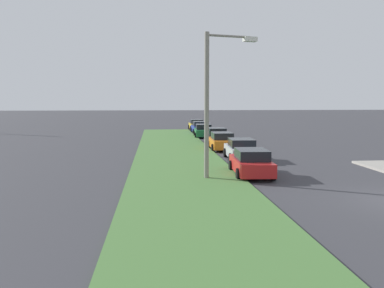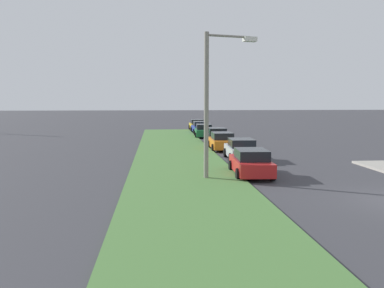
{
  "view_description": "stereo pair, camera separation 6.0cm",
  "coord_description": "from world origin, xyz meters",
  "px_view_note": "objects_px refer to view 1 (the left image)",
  "views": [
    {
      "loc": [
        -15.19,
        9.97,
        4.11
      ],
      "look_at": [
        12.51,
        7.43,
        1.09
      ],
      "focal_mm": 37.79,
      "sensor_mm": 36.0,
      "label": 1
    },
    {
      "loc": [
        -15.19,
        9.91,
        4.11
      ],
      "look_at": [
        12.51,
        7.43,
        1.09
      ],
      "focal_mm": 37.79,
      "sensor_mm": 36.0,
      "label": 2
    }
  ],
  "objects_px": {
    "parked_car_black": "(216,136)",
    "parked_car_blue": "(200,127)",
    "parked_car_silver": "(241,149)",
    "streetlight": "(213,95)",
    "parked_car_red": "(251,163)",
    "parked_car_orange": "(222,141)",
    "parked_car_green": "(203,131)",
    "parked_car_yellow": "(196,125)"
  },
  "relations": [
    {
      "from": "parked_car_black",
      "to": "parked_car_blue",
      "type": "xyz_separation_m",
      "value": [
        11.7,
        0.33,
        0.0
      ]
    },
    {
      "from": "parked_car_silver",
      "to": "streetlight",
      "type": "distance_m",
      "value": 8.22
    },
    {
      "from": "parked_car_red",
      "to": "parked_car_orange",
      "type": "relative_size",
      "value": 1.01
    },
    {
      "from": "parked_car_silver",
      "to": "parked_car_green",
      "type": "height_order",
      "value": "same"
    },
    {
      "from": "parked_car_yellow",
      "to": "streetlight",
      "type": "distance_m",
      "value": 35.08
    },
    {
      "from": "parked_car_red",
      "to": "parked_car_silver",
      "type": "relative_size",
      "value": 1.0
    },
    {
      "from": "parked_car_yellow",
      "to": "streetlight",
      "type": "xyz_separation_m",
      "value": [
        -34.79,
        2.71,
        3.67
      ]
    },
    {
      "from": "parked_car_orange",
      "to": "parked_car_yellow",
      "type": "xyz_separation_m",
      "value": [
        22.41,
        -0.19,
        0.0
      ]
    },
    {
      "from": "parked_car_silver",
      "to": "parked_car_red",
      "type": "bearing_deg",
      "value": 175.48
    },
    {
      "from": "parked_car_red",
      "to": "parked_car_orange",
      "type": "xyz_separation_m",
      "value": [
        11.55,
        -0.29,
        0.0
      ]
    },
    {
      "from": "parked_car_yellow",
      "to": "parked_car_green",
      "type": "bearing_deg",
      "value": 177.89
    },
    {
      "from": "parked_car_silver",
      "to": "streetlight",
      "type": "relative_size",
      "value": 0.58
    },
    {
      "from": "parked_car_black",
      "to": "parked_car_silver",
      "type": "bearing_deg",
      "value": -179.02
    },
    {
      "from": "parked_car_yellow",
      "to": "parked_car_orange",
      "type": "bearing_deg",
      "value": 179.24
    },
    {
      "from": "parked_car_orange",
      "to": "parked_car_black",
      "type": "bearing_deg",
      "value": -3.44
    },
    {
      "from": "parked_car_black",
      "to": "parked_car_red",
      "type": "bearing_deg",
      "value": 178.56
    },
    {
      "from": "parked_car_green",
      "to": "parked_car_yellow",
      "type": "relative_size",
      "value": 1.02
    },
    {
      "from": "parked_car_blue",
      "to": "parked_car_red",
      "type": "bearing_deg",
      "value": 178.59
    },
    {
      "from": "parked_car_red",
      "to": "parked_car_silver",
      "type": "distance_m",
      "value": 5.95
    },
    {
      "from": "parked_car_black",
      "to": "parked_car_yellow",
      "type": "xyz_separation_m",
      "value": [
        16.98,
        0.2,
        0.0
      ]
    },
    {
      "from": "parked_car_silver",
      "to": "parked_car_black",
      "type": "bearing_deg",
      "value": 2.41
    },
    {
      "from": "parked_car_green",
      "to": "parked_car_silver",
      "type": "bearing_deg",
      "value": -175.33
    },
    {
      "from": "parked_car_red",
      "to": "parked_car_silver",
      "type": "bearing_deg",
      "value": -4.14
    },
    {
      "from": "parked_car_silver",
      "to": "streetlight",
      "type": "bearing_deg",
      "value": 158.72
    },
    {
      "from": "parked_car_orange",
      "to": "parked_car_blue",
      "type": "bearing_deg",
      "value": 0.44
    },
    {
      "from": "parked_car_black",
      "to": "parked_car_blue",
      "type": "bearing_deg",
      "value": 2.46
    },
    {
      "from": "parked_car_red",
      "to": "streetlight",
      "type": "distance_m",
      "value": 4.38
    },
    {
      "from": "parked_car_silver",
      "to": "parked_car_blue",
      "type": "xyz_separation_m",
      "value": [
        22.76,
        0.36,
        0.0
      ]
    },
    {
      "from": "parked_car_silver",
      "to": "parked_car_orange",
      "type": "distance_m",
      "value": 5.65
    },
    {
      "from": "parked_car_silver",
      "to": "parked_car_yellow",
      "type": "height_order",
      "value": "same"
    },
    {
      "from": "parked_car_orange",
      "to": "parked_car_green",
      "type": "distance_m",
      "value": 11.49
    },
    {
      "from": "parked_car_black",
      "to": "parked_car_green",
      "type": "distance_m",
      "value": 6.09
    },
    {
      "from": "parked_car_red",
      "to": "parked_car_black",
      "type": "bearing_deg",
      "value": 0.36
    },
    {
      "from": "parked_car_black",
      "to": "parked_car_yellow",
      "type": "relative_size",
      "value": 1.0
    },
    {
      "from": "parked_car_black",
      "to": "parked_car_green",
      "type": "bearing_deg",
      "value": 5.99
    },
    {
      "from": "parked_car_red",
      "to": "parked_car_yellow",
      "type": "xyz_separation_m",
      "value": [
        33.95,
        -0.48,
        0.0
      ]
    },
    {
      "from": "parked_car_green",
      "to": "parked_car_yellow",
      "type": "bearing_deg",
      "value": 0.93
    },
    {
      "from": "parked_car_red",
      "to": "parked_car_black",
      "type": "distance_m",
      "value": 16.98
    },
    {
      "from": "parked_car_red",
      "to": "parked_car_orange",
      "type": "bearing_deg",
      "value": 1.2
    },
    {
      "from": "parked_car_red",
      "to": "parked_car_green",
      "type": "bearing_deg",
      "value": 2.32
    },
    {
      "from": "parked_car_black",
      "to": "parked_car_blue",
      "type": "height_order",
      "value": "same"
    },
    {
      "from": "parked_car_red",
      "to": "parked_car_orange",
      "type": "distance_m",
      "value": 11.55
    }
  ]
}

